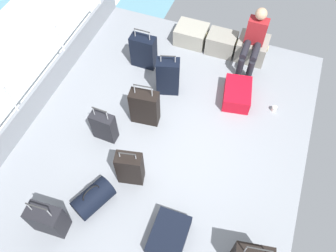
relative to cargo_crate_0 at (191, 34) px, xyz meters
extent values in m
cube|color=gray|center=(0.30, -2.16, -0.20)|extent=(4.40, 5.20, 0.06)
cube|color=gray|center=(-1.87, -2.16, 0.05)|extent=(0.06, 5.20, 0.45)
cylinder|color=silver|center=(-1.87, -2.85, 0.33)|extent=(0.04, 0.04, 1.00)
cylinder|color=silver|center=(-1.87, -1.47, 0.33)|extent=(0.04, 0.04, 1.00)
cylinder|color=silver|center=(-1.87, -0.08, 0.33)|extent=(0.04, 0.04, 1.00)
cylinder|color=silver|center=(-1.87, -2.16, 0.83)|extent=(0.04, 4.16, 0.04)
cube|color=gray|center=(0.00, 0.00, 0.00)|extent=(0.59, 0.48, 0.35)
torus|color=tan|center=(-0.30, 0.00, 0.07)|extent=(0.02, 0.12, 0.12)
torus|color=tan|center=(0.30, 0.00, 0.07)|extent=(0.02, 0.12, 0.12)
cube|color=gray|center=(0.61, -0.05, 0.02)|extent=(0.53, 0.41, 0.39)
torus|color=tan|center=(0.34, -0.05, 0.10)|extent=(0.02, 0.12, 0.12)
torus|color=tan|center=(0.88, -0.05, 0.10)|extent=(0.02, 0.12, 0.12)
cube|color=gray|center=(1.18, 0.00, 0.03)|extent=(0.54, 0.50, 0.41)
torus|color=tan|center=(0.90, 0.00, 0.12)|extent=(0.02, 0.12, 0.12)
torus|color=tan|center=(1.46, 0.00, 0.12)|extent=(0.02, 0.12, 0.12)
cube|color=maroon|center=(1.18, -0.05, 0.48)|extent=(0.34, 0.20, 0.48)
sphere|color=tan|center=(1.18, -0.05, 0.84)|extent=(0.20, 0.20, 0.20)
cylinder|color=black|center=(1.27, -0.35, 0.28)|extent=(0.12, 0.40, 0.12)
cylinder|color=black|center=(1.27, -0.55, 0.03)|extent=(0.11, 0.11, 0.41)
cylinder|color=black|center=(1.09, -0.35, 0.28)|extent=(0.12, 0.40, 0.12)
cylinder|color=black|center=(1.09, -0.55, 0.03)|extent=(0.11, 0.11, 0.41)
cube|color=black|center=(0.01, -1.32, 0.18)|extent=(0.43, 0.33, 0.70)
cylinder|color=#A5A8AD|center=(-0.10, -1.36, 0.59)|extent=(0.02, 0.02, 0.12)
cylinder|color=#A5A8AD|center=(0.12, -1.29, 0.59)|extent=(0.02, 0.02, 0.12)
cylinder|color=#2D2D2D|center=(0.01, -1.32, 0.65)|extent=(0.24, 0.09, 0.02)
cube|color=silver|center=(-0.02, -1.21, 0.26)|extent=(0.05, 0.02, 0.08)
cube|color=black|center=(-0.58, -2.57, 0.10)|extent=(0.38, 0.19, 0.54)
cylinder|color=#A5A8AD|center=(-0.69, -2.56, 0.45)|extent=(0.02, 0.02, 0.17)
cylinder|color=#A5A8AD|center=(-0.47, -2.57, 0.45)|extent=(0.02, 0.02, 0.17)
cylinder|color=#2D2D2D|center=(-0.58, -2.57, 0.54)|extent=(0.24, 0.03, 0.02)
cube|color=silver|center=(-0.57, -2.47, 0.22)|extent=(0.05, 0.01, 0.08)
cube|color=#B70C1E|center=(1.19, -1.10, -0.04)|extent=(0.55, 0.70, 0.28)
cube|color=green|center=(1.13, -0.78, 0.06)|extent=(0.05, 0.01, 0.08)
cube|color=black|center=(-0.11, -2.04, 0.15)|extent=(0.47, 0.27, 0.66)
cylinder|color=#A5A8AD|center=(-0.24, -2.06, 0.58)|extent=(0.02, 0.02, 0.19)
cylinder|color=#A5A8AD|center=(0.02, -2.03, 0.58)|extent=(0.02, 0.02, 0.19)
cylinder|color=#2D2D2D|center=(-0.11, -2.04, 0.67)|extent=(0.29, 0.05, 0.02)
cube|color=green|center=(-0.12, -1.93, 0.31)|extent=(0.05, 0.01, 0.08)
cube|color=black|center=(0.93, -3.73, -0.07)|extent=(0.47, 0.62, 0.21)
cube|color=green|center=(0.92, -3.42, -0.03)|extent=(0.05, 0.01, 0.08)
cube|color=black|center=(0.11, -3.10, 0.14)|extent=(0.40, 0.28, 0.64)
cylinder|color=#A5A8AD|center=(0.00, -3.12, 0.51)|extent=(0.02, 0.02, 0.10)
cylinder|color=#A5A8AD|center=(0.21, -3.08, 0.51)|extent=(0.02, 0.02, 0.10)
cylinder|color=#2D2D2D|center=(0.11, -3.10, 0.57)|extent=(0.24, 0.07, 0.02)
cube|color=white|center=(0.08, -3.00, 0.18)|extent=(0.05, 0.02, 0.08)
cube|color=black|center=(-0.61, -4.14, 0.09)|extent=(0.47, 0.28, 0.53)
cylinder|color=#A5A8AD|center=(-0.75, -4.15, 0.46)|extent=(0.02, 0.02, 0.20)
cylinder|color=#A5A8AD|center=(-0.48, -4.13, 0.46)|extent=(0.02, 0.02, 0.20)
cylinder|color=#2D2D2D|center=(-0.61, -4.14, 0.56)|extent=(0.29, 0.04, 0.02)
cube|color=green|center=(-0.62, -4.01, 0.16)|extent=(0.05, 0.01, 0.08)
cylinder|color=#A5A8AD|center=(1.85, -3.72, 0.51)|extent=(0.02, 0.02, 0.19)
cylinder|color=#2D2D2D|center=(1.99, -3.70, 0.60)|extent=(0.29, 0.07, 0.02)
cube|color=green|center=(1.97, -3.59, 0.20)|extent=(0.05, 0.01, 0.08)
cube|color=black|center=(-0.62, -0.89, 0.14)|extent=(0.45, 0.23, 0.63)
cylinder|color=#A5A8AD|center=(-0.75, -0.89, 0.54)|extent=(0.02, 0.02, 0.16)
cylinder|color=#A5A8AD|center=(-0.49, -0.88, 0.54)|extent=(0.02, 0.02, 0.16)
cylinder|color=#2D2D2D|center=(-0.62, -0.89, 0.62)|extent=(0.29, 0.02, 0.02)
cube|color=green|center=(-0.62, -0.77, 0.32)|extent=(0.05, 0.01, 0.08)
cylinder|color=black|center=(-0.23, -3.64, -0.01)|extent=(0.52, 0.65, 0.33)
torus|color=black|center=(-0.23, -3.64, 0.16)|extent=(0.13, 0.26, 0.28)
cylinder|color=white|center=(1.85, -1.12, -0.12)|extent=(0.08, 0.08, 0.10)
camera|label=1|loc=(1.36, -4.93, 4.45)|focal=36.20mm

